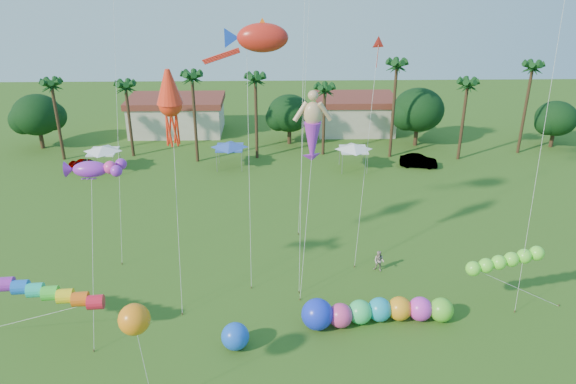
{
  "coord_description": "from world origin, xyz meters",
  "views": [
    {
      "loc": [
        -0.78,
        -23.15,
        24.02
      ],
      "look_at": [
        0.0,
        10.0,
        9.0
      ],
      "focal_mm": 35.0,
      "sensor_mm": 36.0,
      "label": 1
    }
  ],
  "objects_px": {
    "car_a": "(87,165)",
    "car_b": "(418,161)",
    "spectator_b": "(379,261)",
    "caterpillar_inflatable": "(372,312)",
    "blue_ball": "(235,336)"
  },
  "relations": [
    {
      "from": "car_b",
      "to": "blue_ball",
      "type": "height_order",
      "value": "blue_ball"
    },
    {
      "from": "spectator_b",
      "to": "caterpillar_inflatable",
      "type": "bearing_deg",
      "value": -74.65
    },
    {
      "from": "caterpillar_inflatable",
      "to": "car_a",
      "type": "bearing_deg",
      "value": 129.49
    },
    {
      "from": "car_a",
      "to": "car_b",
      "type": "bearing_deg",
      "value": -83.71
    },
    {
      "from": "spectator_b",
      "to": "car_b",
      "type": "bearing_deg",
      "value": 98.52
    },
    {
      "from": "car_a",
      "to": "spectator_b",
      "type": "distance_m",
      "value": 36.63
    },
    {
      "from": "blue_ball",
      "to": "caterpillar_inflatable",
      "type": "bearing_deg",
      "value": 14.65
    },
    {
      "from": "spectator_b",
      "to": "car_a",
      "type": "bearing_deg",
      "value": 172.75
    },
    {
      "from": "spectator_b",
      "to": "blue_ball",
      "type": "xyz_separation_m",
      "value": [
        -10.75,
        -8.92,
        0.03
      ]
    },
    {
      "from": "car_b",
      "to": "caterpillar_inflatable",
      "type": "bearing_deg",
      "value": 170.97
    },
    {
      "from": "car_a",
      "to": "caterpillar_inflatable",
      "type": "bearing_deg",
      "value": -129.59
    },
    {
      "from": "car_a",
      "to": "car_b",
      "type": "xyz_separation_m",
      "value": [
        37.78,
        0.2,
        0.03
      ]
    },
    {
      "from": "car_a",
      "to": "caterpillar_inflatable",
      "type": "relative_size",
      "value": 0.37
    },
    {
      "from": "car_b",
      "to": "caterpillar_inflatable",
      "type": "relative_size",
      "value": 0.4
    },
    {
      "from": "car_b",
      "to": "blue_ball",
      "type": "relative_size",
      "value": 2.38
    }
  ]
}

